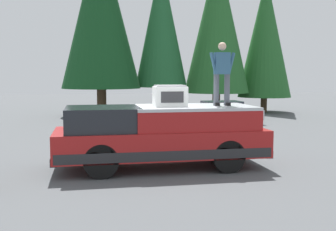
{
  "coord_description": "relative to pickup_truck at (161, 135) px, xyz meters",
  "views": [
    {
      "loc": [
        -10.98,
        1.6,
        2.47
      ],
      "look_at": [
        0.26,
        -0.56,
        1.35
      ],
      "focal_mm": 44.34,
      "sensor_mm": 36.0,
      "label": 1
    }
  ],
  "objects": [
    {
      "name": "ground_plane",
      "position": [
        0.24,
        0.26,
        -0.87
      ],
      "size": [
        90.0,
        90.0,
        0.0
      ],
      "primitive_type": "plane",
      "color": "#4C4F51"
    },
    {
      "name": "pickup_truck",
      "position": [
        0.0,
        0.0,
        0.0
      ],
      "size": [
        2.01,
        5.54,
        1.65
      ],
      "color": "maroon",
      "rests_on": "ground"
    },
    {
      "name": "compressor_unit",
      "position": [
        -0.1,
        -0.23,
        1.05
      ],
      "size": [
        0.65,
        0.84,
        0.56
      ],
      "color": "silver",
      "rests_on": "pickup_truck"
    },
    {
      "name": "person_on_truck_bed",
      "position": [
        -0.06,
        -1.66,
        1.68
      ],
      "size": [
        0.29,
        0.72,
        1.69
      ],
      "color": "#4C515B",
      "rests_on": "pickup_truck"
    },
    {
      "name": "parked_car_silver",
      "position": [
        9.27,
        -4.67,
        -0.29
      ],
      "size": [
        1.64,
        4.1,
        1.16
      ],
      "color": "silver",
      "rests_on": "ground"
    },
    {
      "name": "conifer_far_left",
      "position": [
        15.22,
        -9.65,
        4.13
      ],
      "size": [
        3.5,
        3.5,
        9.02
      ],
      "color": "#4C3826",
      "rests_on": "ground"
    },
    {
      "name": "conifer_left",
      "position": [
        14.73,
        -6.18,
        4.92
      ],
      "size": [
        4.11,
        4.11,
        10.27
      ],
      "color": "#4C3826",
      "rests_on": "ground"
    },
    {
      "name": "conifer_center_left",
      "position": [
        14.92,
        -2.63,
        4.75
      ],
      "size": [
        3.23,
        3.23,
        9.54
      ],
      "color": "#4C3826",
      "rests_on": "ground"
    },
    {
      "name": "conifer_center_right",
      "position": [
        14.68,
        1.09,
        5.48
      ],
      "size": [
        4.73,
        4.73,
        11.07
      ],
      "color": "#4C3826",
      "rests_on": "ground"
    }
  ]
}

